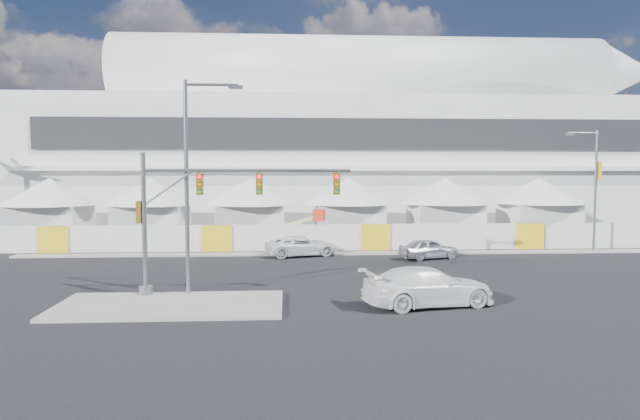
{
  "coord_description": "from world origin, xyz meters",
  "views": [
    {
      "loc": [
        -0.78,
        -28.43,
        6.1
      ],
      "look_at": [
        1.48,
        10.0,
        3.41
      ],
      "focal_mm": 32.0,
      "sensor_mm": 36.0,
      "label": 1
    }
  ],
  "objects": [
    {
      "name": "stadium",
      "position": [
        8.71,
        41.5,
        9.45
      ],
      "size": [
        80.0,
        24.8,
        21.98
      ],
      "color": "silver",
      "rests_on": "ground"
    },
    {
      "name": "lot_car_c",
      "position": [
        -15.42,
        20.06,
        0.68
      ],
      "size": [
        3.07,
        5.0,
        1.35
      ],
      "primitive_type": "imported",
      "rotation": [
        0.0,
        0.0,
        1.3
      ],
      "color": "silver",
      "rests_on": "ground"
    },
    {
      "name": "sedan_silver",
      "position": [
        8.98,
        9.94,
        0.71
      ],
      "size": [
        2.81,
        4.46,
        1.42
      ],
      "primitive_type": "imported",
      "rotation": [
        0.0,
        0.0,
        1.86
      ],
      "color": "silver",
      "rests_on": "ground"
    },
    {
      "name": "streetlight_median",
      "position": [
        -5.29,
        -0.8,
        6.02
      ],
      "size": [
        2.83,
        0.28,
        10.23
      ],
      "color": "slate",
      "rests_on": "median_island"
    },
    {
      "name": "hoarding_fence",
      "position": [
        6.0,
        14.5,
        1.0
      ],
      "size": [
        70.0,
        0.25,
        2.0
      ],
      "primitive_type": "cube",
      "color": "silver",
      "rests_on": "ground"
    },
    {
      "name": "boom_lift",
      "position": [
        -1.65,
        16.03,
        0.84
      ],
      "size": [
        6.4,
        2.4,
        3.14
      ],
      "rotation": [
        0.0,
        0.0,
        -0.36
      ],
      "color": "red",
      "rests_on": "ground"
    },
    {
      "name": "ground",
      "position": [
        0.0,
        0.0,
        0.0
      ],
      "size": [
        160.0,
        160.0,
        0.0
      ],
      "primitive_type": "plane",
      "color": "black",
      "rests_on": "ground"
    },
    {
      "name": "pickup_near",
      "position": [
        5.57,
        -3.44,
        0.87
      ],
      "size": [
        3.62,
        6.37,
        1.74
      ],
      "primitive_type": "imported",
      "rotation": [
        0.0,
        0.0,
        1.78
      ],
      "color": "white",
      "rests_on": "ground"
    },
    {
      "name": "tent_row",
      "position": [
        0.5,
        24.0,
        3.15
      ],
      "size": [
        53.4,
        8.4,
        5.4
      ],
      "color": "silver",
      "rests_on": "ground"
    },
    {
      "name": "traffic_mast",
      "position": [
        -5.28,
        -1.0,
        4.0
      ],
      "size": [
        10.19,
        0.66,
        6.79
      ],
      "color": "slate",
      "rests_on": "median_island"
    },
    {
      "name": "pickup_curb",
      "position": [
        0.3,
        11.85,
        0.71
      ],
      "size": [
        3.65,
        5.58,
        1.43
      ],
      "primitive_type": "imported",
      "rotation": [
        0.0,
        0.0,
        1.84
      ],
      "color": "silver",
      "rests_on": "ground"
    },
    {
      "name": "median_island",
      "position": [
        -6.0,
        -3.0,
        0.07
      ],
      "size": [
        10.0,
        5.0,
        0.15
      ],
      "primitive_type": "cube",
      "color": "gray",
      "rests_on": "ground"
    },
    {
      "name": "far_curb",
      "position": [
        20.0,
        12.5,
        0.06
      ],
      "size": [
        80.0,
        1.2,
        0.12
      ],
      "primitive_type": "cube",
      "color": "gray",
      "rests_on": "ground"
    },
    {
      "name": "lot_car_a",
      "position": [
        19.27,
        19.72,
        0.68
      ],
      "size": [
        3.05,
        4.37,
        1.37
      ],
      "primitive_type": "imported",
      "rotation": [
        0.0,
        0.0,
        1.14
      ],
      "color": "white",
      "rests_on": "ground"
    },
    {
      "name": "streetlight_curb",
      "position": [
        21.89,
        12.5,
        5.25
      ],
      "size": [
        2.68,
        0.6,
        9.05
      ],
      "color": "slate",
      "rests_on": "ground"
    }
  ]
}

